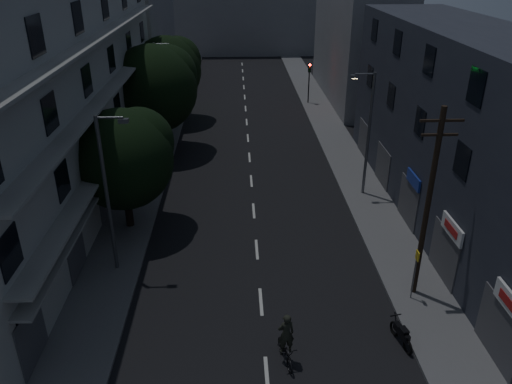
{
  "coord_description": "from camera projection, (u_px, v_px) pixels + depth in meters",
  "views": [
    {
      "loc": [
        -1.0,
        -12.08,
        14.67
      ],
      "look_at": [
        0.0,
        12.0,
        3.0
      ],
      "focal_mm": 35.0,
      "sensor_mm": 36.0,
      "label": 1
    }
  ],
  "objects": [
    {
      "name": "utility_pole",
      "position": [
        428.0,
        202.0,
        21.56
      ],
      "size": [
        1.8,
        0.24,
        9.0
      ],
      "color": "black",
      "rests_on": "sidewalk_right"
    },
    {
      "name": "ground",
      "position": [
        249.0,
        155.0,
        39.77
      ],
      "size": [
        160.0,
        160.0,
        0.0
      ],
      "primitive_type": "plane",
      "color": "black",
      "rests_on": "ground"
    },
    {
      "name": "sidewalk_right",
      "position": [
        343.0,
        153.0,
        40.02
      ],
      "size": [
        3.0,
        90.0,
        0.15
      ],
      "primitive_type": "cube",
      "color": "#565659",
      "rests_on": "ground"
    },
    {
      "name": "building_far_right",
      "position": [
        358.0,
        37.0,
        52.67
      ],
      "size": [
        6.0,
        20.0,
        13.0
      ],
      "primitive_type": "cube",
      "color": "slate",
      "rests_on": "ground"
    },
    {
      "name": "sidewalk_left",
      "position": [
        155.0,
        155.0,
        39.46
      ],
      "size": [
        3.0,
        90.0,
        0.15
      ],
      "primitive_type": "cube",
      "color": "#565659",
      "rests_on": "ground"
    },
    {
      "name": "traffic_signal_far_left",
      "position": [
        182.0,
        74.0,
        52.01
      ],
      "size": [
        0.28,
        0.37,
        4.1
      ],
      "color": "black",
      "rests_on": "sidewalk_left"
    },
    {
      "name": "street_lamp_left_far",
      "position": [
        159.0,
        87.0,
        40.86
      ],
      "size": [
        1.51,
        0.25,
        8.0
      ],
      "color": "#595C60",
      "rests_on": "sidewalk_left"
    },
    {
      "name": "tree_far",
      "position": [
        168.0,
        68.0,
        45.76
      ],
      "size": [
        6.26,
        6.26,
        7.74
      ],
      "color": "black",
      "rests_on": "sidewalk_left"
    },
    {
      "name": "building_far_left",
      "position": [
        137.0,
        16.0,
        56.52
      ],
      "size": [
        6.0,
        20.0,
        16.0
      ],
      "primitive_type": "cube",
      "color": "slate",
      "rests_on": "ground"
    },
    {
      "name": "motorcycle",
      "position": [
        401.0,
        334.0,
        20.51
      ],
      "size": [
        0.61,
        1.74,
        1.13
      ],
      "rotation": [
        0.0,
        0.0,
        0.21
      ],
      "color": "black",
      "rests_on": "ground"
    },
    {
      "name": "tree_near",
      "position": [
        123.0,
        155.0,
        27.47
      ],
      "size": [
        5.67,
        5.67,
        6.99
      ],
      "color": "black",
      "rests_on": "sidewalk_left"
    },
    {
      "name": "tree_mid",
      "position": [
        154.0,
        85.0,
        38.31
      ],
      "size": [
        6.77,
        6.77,
        8.33
      ],
      "color": "black",
      "rests_on": "sidewalk_left"
    },
    {
      "name": "bus_stop_sign",
      "position": [
        416.0,
        266.0,
        22.42
      ],
      "size": [
        0.06,
        0.35,
        2.52
      ],
      "color": "#595B60",
      "rests_on": "sidewalk_right"
    },
    {
      "name": "building_left",
      "position": [
        53.0,
        93.0,
        29.98
      ],
      "size": [
        7.0,
        36.0,
        14.0
      ],
      "color": "#A0A19C",
      "rests_on": "ground"
    },
    {
      "name": "street_lamp_right",
      "position": [
        367.0,
        129.0,
        31.3
      ],
      "size": [
        1.51,
        0.25,
        8.0
      ],
      "color": "slate",
      "rests_on": "sidewalk_right"
    },
    {
      "name": "building_far_end",
      "position": [
        241.0,
        19.0,
        78.06
      ],
      "size": [
        24.0,
        8.0,
        10.0
      ],
      "primitive_type": "cube",
      "color": "slate",
      "rests_on": "ground"
    },
    {
      "name": "cyclist",
      "position": [
        286.0,
        346.0,
        19.46
      ],
      "size": [
        0.99,
        1.9,
        2.29
      ],
      "rotation": [
        0.0,
        0.0,
        0.21
      ],
      "color": "black",
      "rests_on": "ground"
    },
    {
      "name": "traffic_signal_far_right",
      "position": [
        309.0,
        75.0,
        51.69
      ],
      "size": [
        0.28,
        0.37,
        4.1
      ],
      "color": "black",
      "rests_on": "sidewalk_right"
    },
    {
      "name": "street_lamp_left_near",
      "position": [
        108.0,
        188.0,
        23.46
      ],
      "size": [
        1.51,
        0.25,
        8.0
      ],
      "color": "#505357",
      "rests_on": "sidewalk_left"
    },
    {
      "name": "building_right",
      "position": [
        468.0,
        133.0,
        27.93
      ],
      "size": [
        6.19,
        28.0,
        11.0
      ],
      "color": "#282B37",
      "rests_on": "ground"
    },
    {
      "name": "lane_markings",
      "position": [
        247.0,
        130.0,
        45.39
      ],
      "size": [
        0.15,
        60.5,
        0.01
      ],
      "color": "beige",
      "rests_on": "ground"
    }
  ]
}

